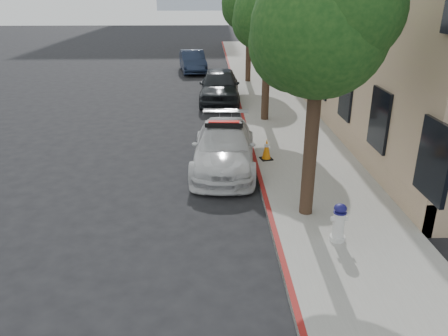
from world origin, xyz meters
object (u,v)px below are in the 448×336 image
parked_car_far (193,61)px  traffic_cone (267,149)px  parked_car_mid (220,86)px  fire_hydrant (339,223)px  police_car (224,147)px

parked_car_far → traffic_cone: (2.78, -16.44, -0.21)m
parked_car_mid → fire_hydrant: (2.12, -12.83, -0.23)m
police_car → fire_hydrant: bearing=-60.2°
police_car → traffic_cone: police_car is taller
police_car → parked_car_far: 16.77m
parked_car_mid → parked_car_far: (-1.54, 8.34, -0.10)m
fire_hydrant → traffic_cone: fire_hydrant is taller
traffic_cone → parked_car_mid: bearing=98.7°
fire_hydrant → traffic_cone: bearing=100.2°
parked_car_mid → traffic_cone: parked_car_mid is taller
parked_car_mid → parked_car_far: size_ratio=1.10×
fire_hydrant → parked_car_far: bearing=99.3°
parked_car_mid → traffic_cone: 8.20m
parked_car_mid → fire_hydrant: 13.01m
parked_car_mid → parked_car_far: parked_car_mid is taller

